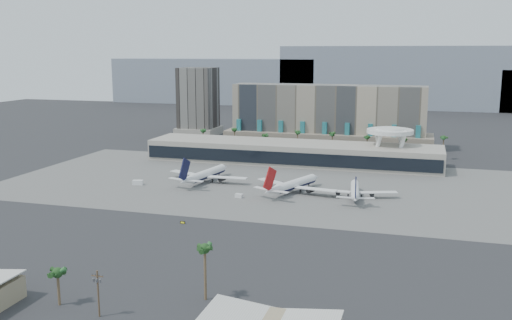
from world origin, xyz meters
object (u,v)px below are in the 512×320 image
(airliner_left, at_px, (206,174))
(utility_pole, at_px, (98,290))
(airliner_right, at_px, (355,191))
(service_vehicle_b, at_px, (239,196))
(taxiway_sign, at_px, (183,222))
(service_vehicle_a, at_px, (138,183))
(airliner_centre, at_px, (293,184))

(airliner_left, bearing_deg, utility_pole, -69.16)
(utility_pole, relative_size, airliner_right, 0.31)
(utility_pole, distance_m, service_vehicle_b, 120.45)
(utility_pole, relative_size, taxiway_sign, 5.95)
(airliner_left, height_order, service_vehicle_b, airliner_left)
(service_vehicle_a, distance_m, service_vehicle_b, 55.94)
(airliner_right, bearing_deg, airliner_centre, 168.91)
(airliner_right, xyz_separation_m, taxiway_sign, (-58.24, -57.33, -2.92))
(airliner_left, xyz_separation_m, taxiway_sign, (17.22, -68.17, -3.48))
(airliner_centre, relative_size, taxiway_sign, 20.83)
(airliner_right, bearing_deg, taxiway_sign, -142.48)
(airliner_centre, distance_m, service_vehicle_b, 26.88)
(airliner_left, distance_m, service_vehicle_a, 33.45)
(utility_pole, bearing_deg, service_vehicle_a, 114.09)
(utility_pole, distance_m, service_vehicle_a, 142.13)
(taxiway_sign, bearing_deg, service_vehicle_a, 132.67)
(airliner_centre, relative_size, service_vehicle_b, 12.31)
(service_vehicle_b, bearing_deg, airliner_centre, 49.68)
(airliner_centre, xyz_separation_m, airliner_right, (28.50, -2.02, -0.48))
(service_vehicle_a, distance_m, taxiway_sign, 70.26)
(service_vehicle_a, bearing_deg, taxiway_sign, -63.69)
(airliner_left, distance_m, service_vehicle_b, 36.01)
(airliner_centre, bearing_deg, airliner_right, 17.43)
(service_vehicle_b, height_order, taxiway_sign, service_vehicle_b)
(airliner_centre, xyz_separation_m, service_vehicle_b, (-21.24, -16.21, -2.98))
(airliner_centre, distance_m, service_vehicle_a, 76.74)
(airliner_right, height_order, taxiway_sign, airliner_right)
(service_vehicle_a, relative_size, taxiway_sign, 2.44)
(utility_pole, xyz_separation_m, airliner_left, (-28.52, 145.28, -3.21))
(service_vehicle_a, bearing_deg, airliner_centre, -10.20)
(airliner_right, xyz_separation_m, service_vehicle_a, (-104.90, -4.80, -2.17))
(airliner_left, relative_size, taxiway_sign, 22.25)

